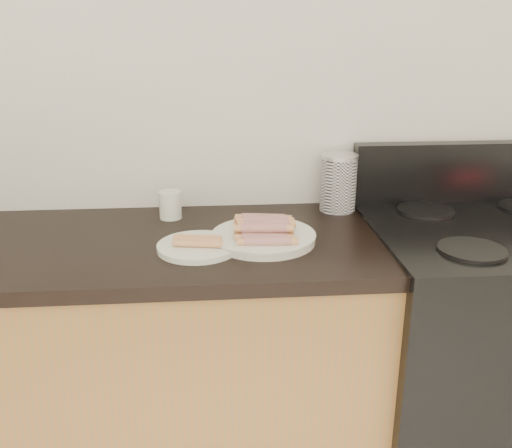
{
  "coord_description": "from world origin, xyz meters",
  "views": [
    {
      "loc": [
        -0.08,
        0.16,
        1.49
      ],
      "look_at": [
        0.04,
        1.62,
        0.96
      ],
      "focal_mm": 40.0,
      "sensor_mm": 36.0,
      "label": 1
    }
  ],
  "objects": [
    {
      "name": "cabinet_base",
      "position": [
        -0.7,
        1.69,
        0.43
      ],
      "size": [
        2.2,
        0.59,
        0.86
      ],
      "primitive_type": "cube",
      "color": "brown",
      "rests_on": "floor"
    },
    {
      "name": "plain_sausages",
      "position": [
        -0.12,
        1.61,
        0.93
      ],
      "size": [
        0.12,
        0.08,
        0.02
      ],
      "rotation": [
        0.0,
        0.0,
        -0.17
      ],
      "color": "#D17D41",
      "rests_on": "side_plate"
    },
    {
      "name": "stove_panel",
      "position": [
        0.78,
        1.96,
        1.01
      ],
      "size": [
        0.76,
        0.06,
        0.2
      ],
      "primitive_type": "cube",
      "color": "black",
      "rests_on": "stove"
    },
    {
      "name": "stove",
      "position": [
        0.78,
        1.68,
        0.46
      ],
      "size": [
        0.76,
        0.65,
        0.91
      ],
      "color": "black",
      "rests_on": "floor"
    },
    {
      "name": "side_plate",
      "position": [
        -0.12,
        1.61,
        0.91
      ],
      "size": [
        0.22,
        0.22,
        0.02
      ],
      "primitive_type": "cylinder",
      "rotation": [
        0.0,
        0.0,
        -0.01
      ],
      "color": "silver",
      "rests_on": "counter_slab"
    },
    {
      "name": "canister",
      "position": [
        0.34,
        1.92,
        0.99
      ],
      "size": [
        0.12,
        0.12,
        0.19
      ],
      "rotation": [
        0.0,
        0.0,
        0.35
      ],
      "color": "silver",
      "rests_on": "counter_slab"
    },
    {
      "name": "burner_near_left",
      "position": [
        0.61,
        1.51,
        0.92
      ],
      "size": [
        0.18,
        0.18,
        0.01
      ],
      "primitive_type": "cylinder",
      "color": "black",
      "rests_on": "stove"
    },
    {
      "name": "burner_far_left",
      "position": [
        0.61,
        1.84,
        0.92
      ],
      "size": [
        0.18,
        0.18,
        0.01
      ],
      "primitive_type": "cylinder",
      "color": "black",
      "rests_on": "stove"
    },
    {
      "name": "main_plate",
      "position": [
        0.07,
        1.65,
        0.91
      ],
      "size": [
        0.34,
        0.34,
        0.02
      ],
      "primitive_type": "cylinder",
      "rotation": [
        0.0,
        0.0,
        -0.18
      ],
      "color": "white",
      "rests_on": "counter_slab"
    },
    {
      "name": "wall_back",
      "position": [
        0.0,
        2.0,
        1.3
      ],
      "size": [
        4.0,
        0.04,
        2.6
      ],
      "primitive_type": "cube",
      "color": "silver",
      "rests_on": "ground"
    },
    {
      "name": "mug",
      "position": [
        -0.21,
        1.88,
        0.94
      ],
      "size": [
        0.07,
        0.07,
        0.09
      ],
      "primitive_type": "cylinder",
      "rotation": [
        0.0,
        0.0,
        -0.02
      ],
      "color": "white",
      "rests_on": "counter_slab"
    },
    {
      "name": "hotdog_pile",
      "position": [
        0.07,
        1.65,
        0.94
      ],
      "size": [
        0.13,
        0.21,
        0.05
      ],
      "rotation": [
        0.0,
        0.0,
        -0.11
      ],
      "color": "maroon",
      "rests_on": "main_plate"
    }
  ]
}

